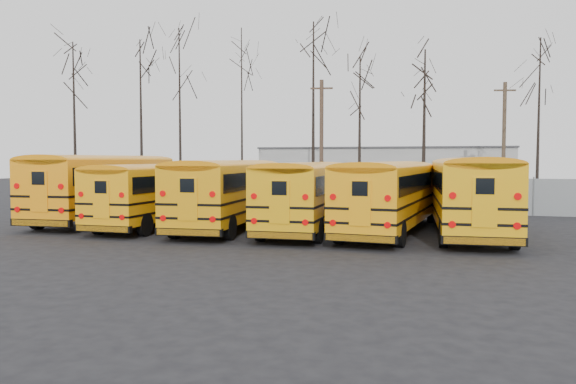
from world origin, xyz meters
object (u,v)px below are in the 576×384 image
(bus_f, at_px, (469,189))
(utility_pole_right, at_px, (504,142))
(bus_d, at_px, (309,190))
(utility_pole_left, at_px, (321,141))
(bus_b, at_px, (161,189))
(bus_c, at_px, (230,188))
(bus_a, at_px, (108,182))
(bus_e, at_px, (389,191))

(bus_f, relative_size, utility_pole_right, 1.40)
(bus_d, distance_m, utility_pole_left, 13.13)
(bus_f, height_order, utility_pole_left, utility_pole_left)
(bus_b, distance_m, bus_c, 3.30)
(bus_a, bearing_deg, utility_pole_left, 51.75)
(bus_b, height_order, bus_e, bus_e)
(bus_b, height_order, bus_c, bus_c)
(utility_pole_left, bearing_deg, bus_c, -105.51)
(bus_d, bearing_deg, bus_f, 3.83)
(bus_b, xyz_separation_m, bus_e, (10.20, 0.15, 0.07))
(bus_b, bearing_deg, utility_pole_left, 70.72)
(bus_e, height_order, bus_f, bus_f)
(bus_b, relative_size, bus_d, 0.97)
(bus_c, relative_size, utility_pole_left, 1.35)
(bus_c, bearing_deg, bus_b, 176.92)
(bus_d, relative_size, bus_f, 0.93)
(bus_e, bearing_deg, bus_d, -173.55)
(bus_a, relative_size, bus_e, 1.09)
(bus_b, xyz_separation_m, utility_pole_left, (4.60, 12.82, 2.50))
(bus_a, bearing_deg, bus_d, -9.13)
(bus_a, relative_size, bus_b, 1.15)
(bus_e, bearing_deg, bus_c, -173.33)
(utility_pole_left, bearing_deg, bus_d, -89.71)
(bus_c, xyz_separation_m, bus_e, (6.90, 0.11, -0.03))
(bus_c, bearing_deg, bus_d, -2.68)
(bus_d, height_order, utility_pole_right, utility_pole_right)
(utility_pole_left, bearing_deg, utility_pole_right, 12.55)
(utility_pole_left, height_order, utility_pole_right, utility_pole_right)
(bus_f, bearing_deg, bus_e, -173.21)
(bus_a, distance_m, bus_f, 16.89)
(bus_e, xyz_separation_m, bus_f, (3.11, 0.56, 0.10))
(bus_c, height_order, utility_pole_right, utility_pole_right)
(bus_a, height_order, bus_d, bus_a)
(bus_c, distance_m, utility_pole_left, 13.06)
(bus_a, bearing_deg, bus_f, -4.79)
(bus_a, distance_m, bus_d, 10.47)
(bus_e, bearing_deg, utility_pole_right, 76.95)
(bus_c, height_order, bus_f, bus_f)
(bus_a, distance_m, bus_c, 6.97)
(bus_b, distance_m, utility_pole_right, 23.95)
(bus_c, bearing_deg, bus_f, 0.04)
(bus_e, bearing_deg, utility_pole_left, 119.61)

